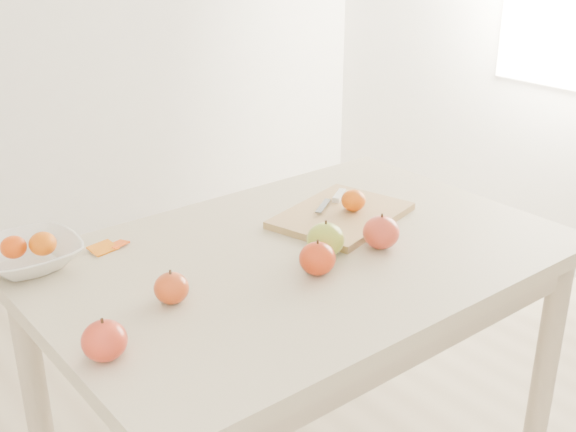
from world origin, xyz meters
TOP-DOWN VIEW (x-y plane):
  - table at (0.00, 0.00)m, footprint 1.20×0.80m
  - cutting_board at (0.20, 0.08)m, footprint 0.38×0.32m
  - board_tangerine at (0.23, 0.07)m, footprint 0.06×0.06m
  - fruit_bowl at (-0.52, 0.31)m, footprint 0.22×0.22m
  - bowl_tangerine_near at (-0.54, 0.32)m, footprint 0.06×0.06m
  - bowl_tangerine_far at (-0.49, 0.30)m, footprint 0.06×0.06m
  - orange_peel_a at (-0.35, 0.29)m, footprint 0.07×0.06m
  - orange_peel_b at (-0.32, 0.29)m, footprint 0.05×0.04m
  - paring_knife at (0.24, 0.15)m, footprint 0.16×0.09m
  - apple_green at (0.03, -0.05)m, footprint 0.09×0.09m
  - apple_red_e at (0.15, -0.10)m, footprint 0.08×0.08m
  - apple_red_c at (-0.05, -0.11)m, footprint 0.08×0.08m
  - apple_red_b at (-0.35, -0.02)m, footprint 0.07×0.07m
  - apple_red_d at (-0.54, -0.12)m, footprint 0.08×0.08m

SIDE VIEW (x-z plane):
  - table at x=0.00m, z-range 0.28..1.03m
  - orange_peel_a at x=-0.35m, z-range 0.75..0.76m
  - orange_peel_b at x=-0.32m, z-range 0.75..0.76m
  - cutting_board at x=0.20m, z-range 0.75..0.77m
  - paring_knife at x=0.24m, z-range 0.77..0.78m
  - fruit_bowl at x=-0.52m, z-range 0.75..0.80m
  - apple_red_b at x=-0.35m, z-range 0.75..0.81m
  - apple_red_c at x=-0.05m, z-range 0.75..0.82m
  - apple_red_d at x=-0.54m, z-range 0.75..0.82m
  - apple_red_e at x=0.15m, z-range 0.75..0.83m
  - apple_green at x=0.03m, z-range 0.75..0.83m
  - board_tangerine at x=0.23m, z-range 0.77..0.82m
  - bowl_tangerine_near at x=-0.54m, z-range 0.78..0.83m
  - bowl_tangerine_far at x=-0.49m, z-range 0.78..0.83m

